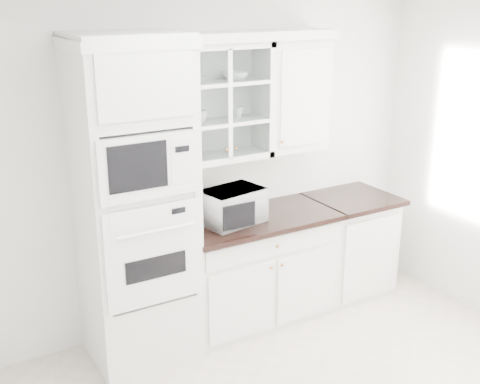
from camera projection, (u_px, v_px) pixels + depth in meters
room_shell at (306, 142)px, 3.64m from camera, size 4.00×3.50×2.70m
oven_column at (135, 206)px, 4.28m from camera, size 0.76×0.68×2.40m
base_cabinet_run at (255, 267)px, 5.03m from camera, size 1.32×0.67×0.92m
extra_base_cabinet at (348, 243)px, 5.50m from camera, size 0.72×0.67×0.92m
upper_cabinet_glass at (219, 102)px, 4.58m from camera, size 0.80×0.33×0.90m
upper_cabinet_solid at (292, 95)px, 4.91m from camera, size 0.55×0.33×0.90m
crown_molding at (208, 37)px, 4.36m from camera, size 2.14×0.38×0.07m
countertop_microwave at (231, 206)px, 4.71m from camera, size 0.54×0.47×0.27m
bowl_a at (193, 80)px, 4.42m from camera, size 0.20×0.20×0.05m
bowl_b at (235, 76)px, 4.58m from camera, size 0.23×0.23×0.06m
cup_a at (199, 117)px, 4.51m from camera, size 0.13×0.13×0.10m
cup_b at (237, 112)px, 4.69m from camera, size 0.12×0.12×0.09m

